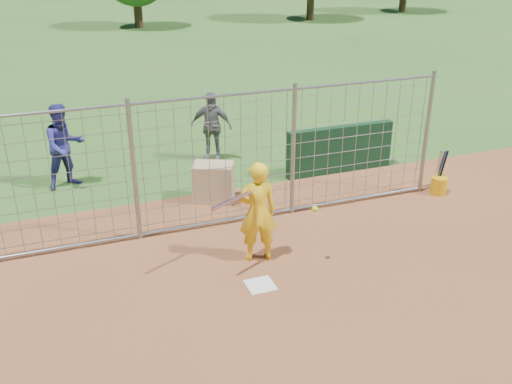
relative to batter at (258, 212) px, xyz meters
name	(u,v)px	position (x,y,z in m)	size (l,w,h in m)	color
ground	(256,279)	(-0.25, -0.60, -0.88)	(100.00, 100.00, 0.00)	#2D591E
home_plate	(260,285)	(-0.25, -0.80, -0.87)	(0.43, 0.43, 0.02)	silver
dugout_wall	(340,149)	(3.15, 3.00, -0.33)	(2.60, 0.20, 1.10)	#11381E
batter	(258,212)	(0.00, 0.00, 0.00)	(0.64, 0.42, 1.76)	yellow
bystander_a	(65,146)	(-2.78, 4.34, 0.04)	(0.89, 0.70, 1.84)	navy
bystander_b	(211,126)	(0.60, 4.79, -0.03)	(1.00, 0.42, 1.71)	slate
equipment_bin	(214,182)	(-0.02, 2.51, -0.48)	(0.80, 0.55, 0.80)	tan
equipment_in_play	(253,203)	(-0.21, -0.34, 0.36)	(1.78, 0.47, 0.37)	silver
bucket_with_bats	(439,183)	(4.54, 1.16, -0.64)	(0.34, 0.34, 0.97)	#E7A50C
backstop_fence	(217,163)	(-0.25, 1.40, 0.38)	(9.08, 0.08, 2.60)	gray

